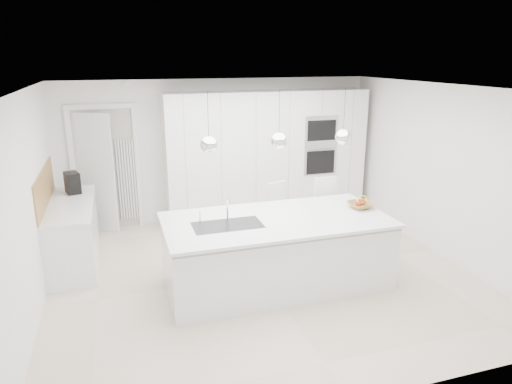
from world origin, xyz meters
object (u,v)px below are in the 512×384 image
object	(u,v)px
island_base	(277,254)
fruit_bowl	(360,205)
espresso_machine	(72,183)
bar_stool_left	(279,219)
bar_stool_right	(328,216)

from	to	relation	value
island_base	fruit_bowl	bearing A→B (deg)	4.65
island_base	espresso_machine	xyz separation A→B (m)	(-2.53, 2.02, 0.63)
fruit_bowl	island_base	bearing A→B (deg)	-175.35
bar_stool_left	bar_stool_right	xyz separation A→B (m)	(0.70, -0.21, 0.04)
island_base	bar_stool_right	distance (m)	1.35
espresso_machine	bar_stool_left	world-z (taller)	espresso_machine
bar_stool_right	bar_stool_left	bearing A→B (deg)	163.07
island_base	bar_stool_left	bearing A→B (deg)	68.58
espresso_machine	bar_stool_right	xyz separation A→B (m)	(3.63, -1.23, -0.50)
espresso_machine	bar_stool_left	xyz separation A→B (m)	(2.92, -1.02, -0.53)
bar_stool_left	espresso_machine	bearing A→B (deg)	140.19
bar_stool_right	island_base	bearing A→B (deg)	-144.41
bar_stool_left	island_base	bearing A→B (deg)	-132.00
island_base	espresso_machine	world-z (taller)	espresso_machine
bar_stool_left	fruit_bowl	bearing A→B (deg)	-67.93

